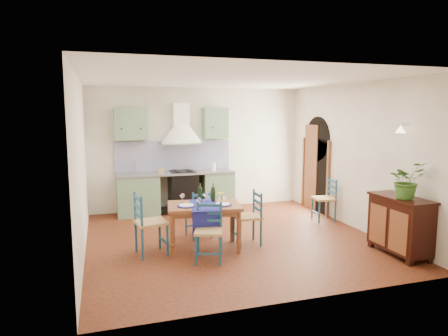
{
  "coord_description": "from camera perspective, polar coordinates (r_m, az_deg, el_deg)",
  "views": [
    {
      "loc": [
        -2.2,
        -6.55,
        2.24
      ],
      "look_at": [
        -0.06,
        0.3,
        1.24
      ],
      "focal_mm": 32.0,
      "sensor_mm": 36.0,
      "label": 1
    }
  ],
  "objects": [
    {
      "name": "potted_plant",
      "position": [
        6.64,
        24.63,
        -1.61
      ],
      "size": [
        0.54,
        0.47,
        0.57
      ],
      "primitive_type": "imported",
      "rotation": [
        0.0,
        0.0,
        0.05
      ],
      "color": "#2E5C1E",
      "rests_on": "sideboard"
    },
    {
      "name": "sideboard",
      "position": [
        6.92,
        23.82,
        -7.24
      ],
      "size": [
        0.5,
        1.05,
        0.94
      ],
      "color": "black",
      "rests_on": "ground"
    },
    {
      "name": "chair_left",
      "position": [
        6.43,
        -10.67,
        -7.77
      ],
      "size": [
        0.53,
        0.53,
        0.99
      ],
      "color": "navy",
      "rests_on": "ground"
    },
    {
      "name": "right_wall",
      "position": [
        8.34,
        17.09,
        1.37
      ],
      "size": [
        0.26,
        5.0,
        2.8
      ],
      "color": "white",
      "rests_on": "ground"
    },
    {
      "name": "back_wall",
      "position": [
        9.09,
        -6.19,
        0.37
      ],
      "size": [
        5.0,
        0.96,
        2.8
      ],
      "color": "white",
      "rests_on": "ground"
    },
    {
      "name": "dining_table",
      "position": [
        6.57,
        -2.82,
        -5.97
      ],
      "size": [
        1.28,
        1.0,
        1.06
      ],
      "color": "brown",
      "rests_on": "ground"
    },
    {
      "name": "left_wall",
      "position": [
        6.61,
        -19.76,
        0.17
      ],
      "size": [
        0.04,
        5.0,
        2.8
      ],
      "primitive_type": "cube",
      "color": "white",
      "rests_on": "ground"
    },
    {
      "name": "floor",
      "position": [
        7.27,
        1.21,
        -10.02
      ],
      "size": [
        5.0,
        5.0,
        0.0
      ],
      "primitive_type": "plane",
      "color": "#3E160D",
      "rests_on": "ground"
    },
    {
      "name": "chair_spare",
      "position": [
        8.58,
        14.27,
        -4.29
      ],
      "size": [
        0.46,
        0.46,
        0.89
      ],
      "color": "navy",
      "rests_on": "ground"
    },
    {
      "name": "chair_far",
      "position": [
        7.22,
        -3.59,
        -6.46
      ],
      "size": [
        0.47,
        0.47,
        0.86
      ],
      "color": "navy",
      "rests_on": "ground"
    },
    {
      "name": "ceiling",
      "position": [
        6.94,
        1.28,
        12.61
      ],
      "size": [
        5.0,
        5.0,
        0.01
      ],
      "primitive_type": "cube",
      "color": "white",
      "rests_on": "back_wall"
    },
    {
      "name": "chair_near",
      "position": [
        6.1,
        -2.18,
        -9.04
      ],
      "size": [
        0.53,
        0.53,
        0.89
      ],
      "color": "navy",
      "rests_on": "ground"
    },
    {
      "name": "chair_right",
      "position": [
        6.86,
        3.59,
        -7.01
      ],
      "size": [
        0.44,
        0.44,
        0.91
      ],
      "color": "navy",
      "rests_on": "ground"
    }
  ]
}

